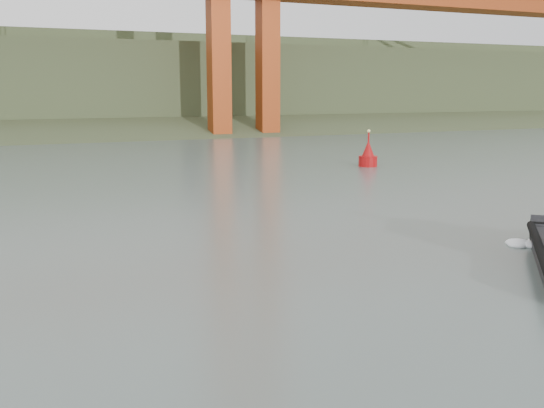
{
  "coord_description": "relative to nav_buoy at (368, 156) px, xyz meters",
  "views": [
    {
      "loc": [
        -11.0,
        -14.62,
        7.16
      ],
      "look_at": [
        -1.24,
        8.55,
        2.4
      ],
      "focal_mm": 40.0,
      "sensor_mm": 36.0,
      "label": 1
    }
  ],
  "objects": [
    {
      "name": "headlands",
      "position": [
        -19.51,
        91.08,
        6.08
      ],
      "size": [
        500.0,
        105.36,
        27.12
      ],
      "color": "#3F4E2C",
      "rests_on": "ground"
    },
    {
      "name": "ground",
      "position": [
        -19.51,
        -34.42,
        -0.97
      ],
      "size": [
        400.0,
        400.0,
        0.0
      ],
      "primitive_type": "plane",
      "color": "#4E5C56",
      "rests_on": "ground"
    },
    {
      "name": "nav_buoy",
      "position": [
        0.0,
        0.0,
        0.0
      ],
      "size": [
        1.77,
        1.77,
        3.68
      ],
      "color": "#A60B0D",
      "rests_on": "ground"
    }
  ]
}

